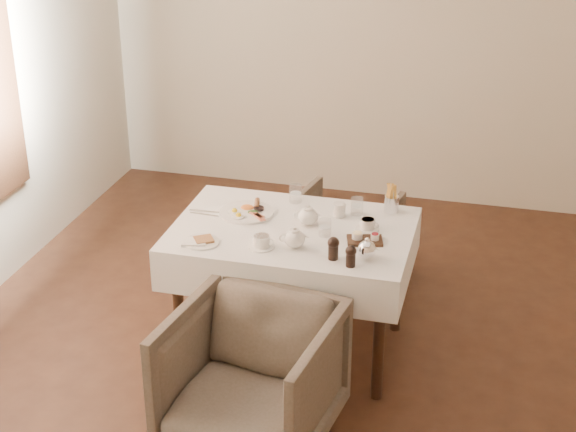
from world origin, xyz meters
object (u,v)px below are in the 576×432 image
(table, at_px, (292,248))
(armchair_far, at_px, (342,239))
(breakfast_plate, at_px, (247,211))
(armchair_near, at_px, (252,378))
(teapot_centre, at_px, (308,215))

(table, bearing_deg, armchair_far, 82.27)
(table, bearing_deg, breakfast_plate, 157.25)
(armchair_near, height_order, armchair_far, armchair_near)
(teapot_centre, bearing_deg, breakfast_plate, 165.83)
(armchair_near, bearing_deg, breakfast_plate, 116.18)
(table, relative_size, teapot_centre, 8.58)
(armchair_far, bearing_deg, teapot_centre, 97.73)
(armchair_near, relative_size, teapot_centre, 5.11)
(teapot_centre, bearing_deg, table, -144.12)
(armchair_far, bearing_deg, table, 93.18)
(armchair_near, relative_size, breakfast_plate, 2.52)
(armchair_near, relative_size, armchair_far, 1.18)
(table, relative_size, breakfast_plate, 4.23)
(armchair_near, distance_m, armchair_far, 1.65)
(armchair_near, xyz_separation_m, armchair_far, (0.11, 1.65, -0.05))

